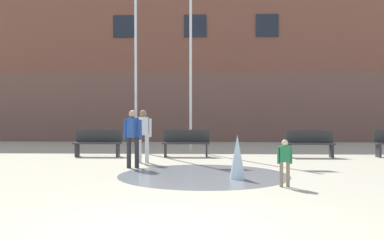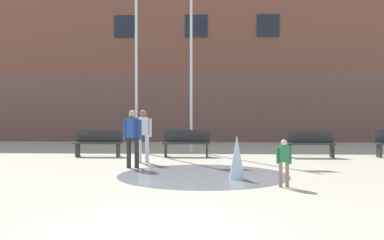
{
  "view_description": "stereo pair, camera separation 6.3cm",
  "coord_description": "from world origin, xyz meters",
  "px_view_note": "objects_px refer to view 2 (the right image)",
  "views": [
    {
      "loc": [
        0.61,
        -5.82,
        1.61
      ],
      "look_at": [
        0.15,
        7.19,
        1.3
      ],
      "focal_mm": 42.0,
      "sensor_mm": 36.0,
      "label": 1
    },
    {
      "loc": [
        0.67,
        -5.81,
        1.61
      ],
      "look_at": [
        0.15,
        7.19,
        1.3
      ],
      "focal_mm": 42.0,
      "sensor_mm": 36.0,
      "label": 2
    }
  ],
  "objects_px": {
    "child_running": "(284,159)",
    "flagpole_left": "(137,52)",
    "flagpole_right": "(192,48)",
    "teen_by_trashcan": "(133,134)",
    "park_bench_under_left_flagpole": "(186,142)",
    "park_bench_center": "(310,143)",
    "adult_near_bench": "(143,132)",
    "park_bench_left_of_flagpoles": "(98,142)"
  },
  "relations": [
    {
      "from": "child_running",
      "to": "teen_by_trashcan",
      "type": "bearing_deg",
      "value": -38.91
    },
    {
      "from": "park_bench_center",
      "to": "flagpole_left",
      "type": "height_order",
      "value": "flagpole_left"
    },
    {
      "from": "park_bench_left_of_flagpoles",
      "to": "adult_near_bench",
      "type": "height_order",
      "value": "adult_near_bench"
    },
    {
      "from": "child_running",
      "to": "flagpole_left",
      "type": "relative_size",
      "value": 0.14
    },
    {
      "from": "child_running",
      "to": "flagpole_right",
      "type": "relative_size",
      "value": 0.13
    },
    {
      "from": "child_running",
      "to": "teen_by_trashcan",
      "type": "relative_size",
      "value": 0.62
    },
    {
      "from": "teen_by_trashcan",
      "to": "flagpole_right",
      "type": "xyz_separation_m",
      "value": [
        1.43,
        4.83,
        2.98
      ]
    },
    {
      "from": "park_bench_center",
      "to": "teen_by_trashcan",
      "type": "xyz_separation_m",
      "value": [
        -5.47,
        -2.91,
        0.45
      ]
    },
    {
      "from": "park_bench_left_of_flagpoles",
      "to": "adult_near_bench",
      "type": "relative_size",
      "value": 1.01
    },
    {
      "from": "park_bench_center",
      "to": "flagpole_right",
      "type": "xyz_separation_m",
      "value": [
        -4.04,
        1.92,
        3.44
      ]
    },
    {
      "from": "adult_near_bench",
      "to": "child_running",
      "type": "relative_size",
      "value": 1.61
    },
    {
      "from": "park_bench_under_left_flagpole",
      "to": "teen_by_trashcan",
      "type": "relative_size",
      "value": 1.01
    },
    {
      "from": "adult_near_bench",
      "to": "flagpole_left",
      "type": "bearing_deg",
      "value": 163.95
    },
    {
      "from": "child_running",
      "to": "flagpole_left",
      "type": "distance_m",
      "value": 9.4
    },
    {
      "from": "child_running",
      "to": "park_bench_under_left_flagpole",
      "type": "bearing_deg",
      "value": -69.13
    },
    {
      "from": "park_bench_center",
      "to": "flagpole_left",
      "type": "bearing_deg",
      "value": 162.59
    },
    {
      "from": "park_bench_center",
      "to": "adult_near_bench",
      "type": "bearing_deg",
      "value": -162.47
    },
    {
      "from": "park_bench_under_left_flagpole",
      "to": "teen_by_trashcan",
      "type": "height_order",
      "value": "teen_by_trashcan"
    },
    {
      "from": "park_bench_under_left_flagpole",
      "to": "park_bench_center",
      "type": "xyz_separation_m",
      "value": [
        4.16,
        -0.13,
        0.0
      ]
    },
    {
      "from": "park_bench_under_left_flagpole",
      "to": "adult_near_bench",
      "type": "xyz_separation_m",
      "value": [
        -1.2,
        -1.82,
        0.45
      ]
    },
    {
      "from": "park_bench_center",
      "to": "park_bench_left_of_flagpoles",
      "type": "bearing_deg",
      "value": 179.55
    },
    {
      "from": "park_bench_under_left_flagpole",
      "to": "child_running",
      "type": "xyz_separation_m",
      "value": [
        2.33,
        -5.92,
        0.1
      ]
    },
    {
      "from": "child_running",
      "to": "flagpole_left",
      "type": "bearing_deg",
      "value": -61.46
    },
    {
      "from": "adult_near_bench",
      "to": "flagpole_right",
      "type": "distance_m",
      "value": 4.87
    },
    {
      "from": "park_bench_center",
      "to": "flagpole_left",
      "type": "distance_m",
      "value": 7.23
    },
    {
      "from": "park_bench_left_of_flagpoles",
      "to": "child_running",
      "type": "distance_m",
      "value": 7.92
    },
    {
      "from": "park_bench_center",
      "to": "adult_near_bench",
      "type": "distance_m",
      "value": 5.64
    },
    {
      "from": "child_running",
      "to": "park_bench_center",
      "type": "bearing_deg",
      "value": -108.15
    },
    {
      "from": "park_bench_left_of_flagpoles",
      "to": "park_bench_center",
      "type": "xyz_separation_m",
      "value": [
        7.17,
        -0.06,
        0.0
      ]
    },
    {
      "from": "teen_by_trashcan",
      "to": "flagpole_left",
      "type": "xyz_separation_m",
      "value": [
        -0.66,
        4.83,
        2.87
      ]
    },
    {
      "from": "child_running",
      "to": "flagpole_right",
      "type": "bearing_deg",
      "value": -74.63
    },
    {
      "from": "adult_near_bench",
      "to": "flagpole_left",
      "type": "xyz_separation_m",
      "value": [
        -0.77,
        3.62,
        2.87
      ]
    },
    {
      "from": "park_bench_left_of_flagpoles",
      "to": "teen_by_trashcan",
      "type": "bearing_deg",
      "value": -60.22
    },
    {
      "from": "child_running",
      "to": "flagpole_left",
      "type": "height_order",
      "value": "flagpole_left"
    },
    {
      "from": "adult_near_bench",
      "to": "park_bench_under_left_flagpole",
      "type": "bearing_deg",
      "value": 118.52
    },
    {
      "from": "teen_by_trashcan",
      "to": "flagpole_right",
      "type": "bearing_deg",
      "value": -178.8
    },
    {
      "from": "adult_near_bench",
      "to": "flagpole_right",
      "type": "xyz_separation_m",
      "value": [
        1.32,
        3.62,
        2.98
      ]
    },
    {
      "from": "park_bench_left_of_flagpoles",
      "to": "park_bench_under_left_flagpole",
      "type": "xyz_separation_m",
      "value": [
        3.01,
        0.07,
        0.0
      ]
    },
    {
      "from": "flagpole_right",
      "to": "teen_by_trashcan",
      "type": "bearing_deg",
      "value": -106.51
    },
    {
      "from": "park_bench_under_left_flagpole",
      "to": "flagpole_right",
      "type": "xyz_separation_m",
      "value": [
        0.12,
        1.79,
        3.44
      ]
    },
    {
      "from": "teen_by_trashcan",
      "to": "flagpole_right",
      "type": "relative_size",
      "value": 0.22
    },
    {
      "from": "park_bench_under_left_flagpole",
      "to": "flagpole_right",
      "type": "height_order",
      "value": "flagpole_right"
    }
  ]
}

